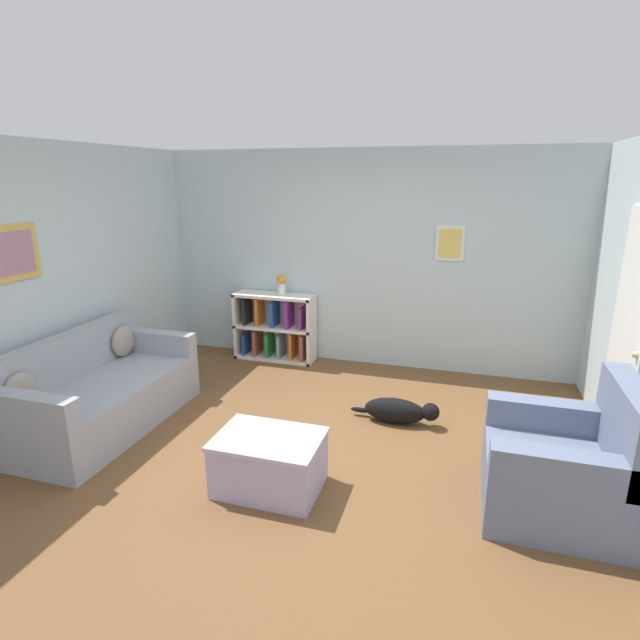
# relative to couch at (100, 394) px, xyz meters

# --- Properties ---
(ground_plane) EXTENTS (14.00, 14.00, 0.00)m
(ground_plane) POSITION_rel_couch_xyz_m (1.99, 0.15, -0.32)
(ground_plane) COLOR brown
(wall_back) EXTENTS (5.60, 0.13, 2.60)m
(wall_back) POSITION_rel_couch_xyz_m (1.99, 2.40, 0.98)
(wall_back) COLOR silver
(wall_back) RESTS_ON ground_plane
(wall_left) EXTENTS (0.13, 5.00, 2.60)m
(wall_left) POSITION_rel_couch_xyz_m (-0.56, 0.15, 0.99)
(wall_left) COLOR silver
(wall_left) RESTS_ON ground_plane
(couch) EXTENTS (0.90, 1.83, 0.87)m
(couch) POSITION_rel_couch_xyz_m (0.00, 0.00, 0.00)
(couch) COLOR #9399A3
(couch) RESTS_ON ground_plane
(bookshelf) EXTENTS (1.03, 0.34, 0.85)m
(bookshelf) POSITION_rel_couch_xyz_m (0.90, 2.18, 0.10)
(bookshelf) COLOR silver
(bookshelf) RESTS_ON ground_plane
(recliner_chair) EXTENTS (0.95, 0.95, 0.98)m
(recliner_chair) POSITION_rel_couch_xyz_m (3.97, -0.12, 0.03)
(recliner_chair) COLOR slate
(recliner_chair) RESTS_ON ground_plane
(coffee_table) EXTENTS (0.78, 0.56, 0.43)m
(coffee_table) POSITION_rel_couch_xyz_m (1.90, -0.47, -0.09)
(coffee_table) COLOR #ADA3CC
(coffee_table) RESTS_ON ground_plane
(dog) EXTENTS (0.86, 0.22, 0.24)m
(dog) POSITION_rel_couch_xyz_m (2.68, 0.85, -0.19)
(dog) COLOR black
(dog) RESTS_ON ground_plane
(vase) EXTENTS (0.12, 0.12, 0.26)m
(vase) POSITION_rel_couch_xyz_m (1.00, 2.16, 0.69)
(vase) COLOR silver
(vase) RESTS_ON bookshelf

